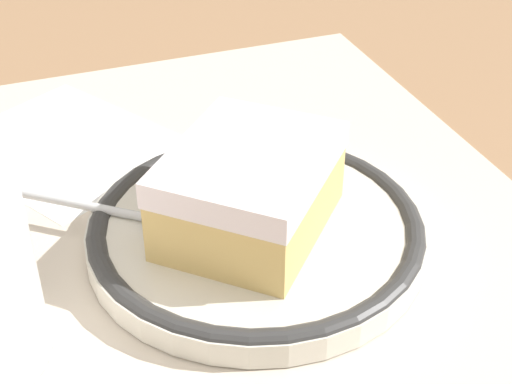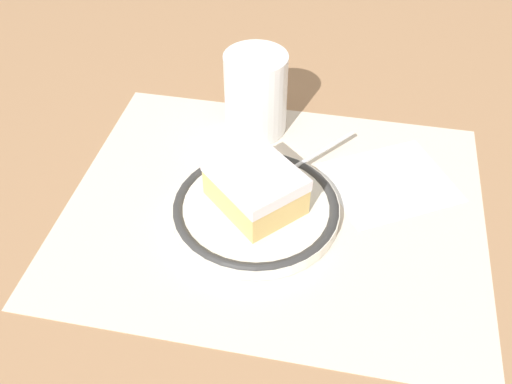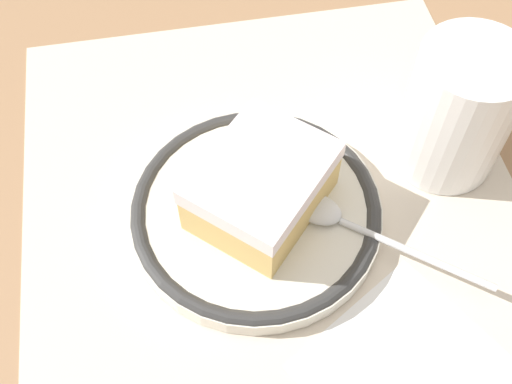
{
  "view_description": "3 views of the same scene",
  "coord_description": "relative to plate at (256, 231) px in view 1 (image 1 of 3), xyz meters",
  "views": [
    {
      "loc": [
        -0.32,
        0.1,
        0.26
      ],
      "look_at": [
        -0.02,
        -0.02,
        0.04
      ],
      "focal_mm": 53.9,
      "sensor_mm": 36.0,
      "label": 1
    },
    {
      "loc": [
        0.07,
        -0.44,
        0.45
      ],
      "look_at": [
        -0.02,
        -0.02,
        0.04
      ],
      "focal_mm": 40.27,
      "sensor_mm": 36.0,
      "label": 2
    },
    {
      "loc": [
        0.22,
        -0.06,
        0.39
      ],
      "look_at": [
        -0.02,
        -0.02,
        0.04
      ],
      "focal_mm": 44.29,
      "sensor_mm": 36.0,
      "label": 3
    }
  ],
  "objects": [
    {
      "name": "placemat",
      "position": [
        0.02,
        0.02,
        -0.01
      ],
      "size": [
        0.45,
        0.37,
        0.0
      ],
      "primitive_type": "cube",
      "color": "beige",
      "rests_on": "ground_plane"
    },
    {
      "name": "spoon",
      "position": [
        0.02,
        0.05,
        0.01
      ],
      "size": [
        0.1,
        0.12,
        0.01
      ],
      "color": "silver",
      "rests_on": "plate"
    },
    {
      "name": "cake_slice",
      "position": [
        -0.0,
        0.0,
        0.03
      ],
      "size": [
        0.12,
        0.12,
        0.05
      ],
      "color": "#DBB76B",
      "rests_on": "plate"
    },
    {
      "name": "ground_plane",
      "position": [
        0.02,
        0.02,
        -0.01
      ],
      "size": [
        2.4,
        2.4,
        0.0
      ],
      "primitive_type": "plane",
      "color": "#9E7551"
    },
    {
      "name": "napkin",
      "position": [
        0.14,
        0.08,
        -0.01
      ],
      "size": [
        0.18,
        0.17,
        0.0
      ],
      "primitive_type": "cube",
      "rotation": [
        0.0,
        0.0,
        0.53
      ],
      "color": "white",
      "rests_on": "placemat"
    },
    {
      "name": "plate",
      "position": [
        0.0,
        0.0,
        0.0
      ],
      "size": [
        0.18,
        0.18,
        0.02
      ],
      "color": "silver",
      "rests_on": "placemat"
    }
  ]
}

